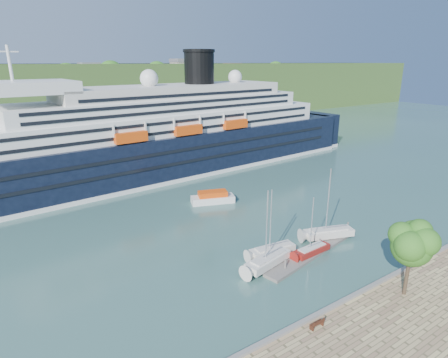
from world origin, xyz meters
TOP-DOWN VIEW (x-y plane):
  - ground at (0.00, 0.00)m, footprint 400.00×400.00m
  - far_hillside at (0.00, 145.00)m, footprint 400.00×50.00m
  - quay_coping at (0.00, -0.20)m, footprint 220.00×0.50m
  - cruise_ship at (-0.26, 56.44)m, footprint 124.03×25.95m
  - park_bench at (-9.64, -1.33)m, footprint 1.58×0.66m
  - promenade_tree at (2.20, -2.89)m, footprint 5.54×5.54m
  - floating_pontoon at (1.79, 9.98)m, footprint 17.93×5.43m
  - sailboat_white_near at (-5.30, 10.68)m, footprint 7.99×3.62m
  - sailboat_red at (1.56, 9.74)m, footprint 6.26×1.99m
  - sailboat_white_far at (7.19, 11.74)m, footprint 8.25×4.84m
  - tender_launch at (1.22, 33.87)m, footprint 8.40×5.27m
  - sailboat_extra at (-2.93, 12.55)m, footprint 7.19×2.74m

SIDE VIEW (x-z plane):
  - ground at x=0.00m, z-range 0.00..0.00m
  - floating_pontoon at x=1.79m, z-range 0.00..0.40m
  - tender_launch at x=1.22m, z-range 0.00..2.20m
  - quay_coping at x=0.00m, z-range 1.00..1.30m
  - park_bench at x=-9.64m, z-range 1.00..2.01m
  - sailboat_red at x=1.56m, z-range 0.00..8.00m
  - sailboat_extra at x=-2.93m, z-range 0.00..9.06m
  - sailboat_white_near at x=-5.30m, z-range 0.00..9.97m
  - sailboat_white_far at x=7.19m, z-range 0.00..10.30m
  - promenade_tree at x=2.20m, z-range 1.00..10.18m
  - far_hillside at x=0.00m, z-range 0.00..24.00m
  - cruise_ship at x=-0.26m, z-range 0.00..27.65m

